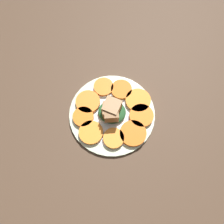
{
  "coord_description": "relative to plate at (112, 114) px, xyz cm",
  "views": [
    {
      "loc": [
        -2.73,
        22.9,
        65.96
      ],
      "look_at": [
        0.0,
        0.0,
        4.1
      ],
      "focal_mm": 35.0,
      "sensor_mm": 36.0,
      "label": 1
    }
  ],
  "objects": [
    {
      "name": "table_slab",
      "position": [
        0.0,
        0.0,
        -1.52
      ],
      "size": [
        120.0,
        120.0,
        2.0
      ],
      "primitive_type": "cube",
      "color": "#4C3828",
      "rests_on": "ground"
    },
    {
      "name": "plate",
      "position": [
        0.0,
        0.0,
        0.0
      ],
      "size": [
        26.39,
        26.39,
        1.05
      ],
      "color": "beige",
      "rests_on": "table_slab"
    },
    {
      "name": "carrot_slice_0",
      "position": [
        -1.42,
        7.91,
        1.23
      ],
      "size": [
        6.15,
        6.15,
        1.29
      ],
      "primitive_type": "cylinder",
      "color": "orange",
      "rests_on": "plate"
    },
    {
      "name": "carrot_slice_1",
      "position": [
        -6.89,
        5.81,
        1.23
      ],
      "size": [
        7.84,
        7.84,
        1.29
      ],
      "primitive_type": "cylinder",
      "color": "orange",
      "rests_on": "plate"
    },
    {
      "name": "carrot_slice_2",
      "position": [
        -8.96,
        -0.11,
        1.23
      ],
      "size": [
        7.32,
        7.32,
        1.29
      ],
      "primitive_type": "cylinder",
      "color": "orange",
      "rests_on": "plate"
    },
    {
      "name": "carrot_slice_3",
      "position": [
        -7.57,
        -4.89,
        1.23
      ],
      "size": [
        7.84,
        7.84,
        1.29
      ],
      "primitive_type": "cylinder",
      "color": "orange",
      "rests_on": "plate"
    },
    {
      "name": "carrot_slice_4",
      "position": [
        -2.04,
        -8.0,
        1.23
      ],
      "size": [
        6.65,
        6.65,
        1.29
      ],
      "primitive_type": "cylinder",
      "color": "orange",
      "rests_on": "plate"
    },
    {
      "name": "carrot_slice_5",
      "position": [
        3.68,
        -8.22,
        1.23
      ],
      "size": [
        6.26,
        6.26,
        1.29
      ],
      "primitive_type": "cylinder",
      "color": "orange",
      "rests_on": "plate"
    },
    {
      "name": "carrot_slice_6",
      "position": [
        7.81,
        -2.55,
        1.23
      ],
      "size": [
        7.54,
        7.54,
        1.29
      ],
      "primitive_type": "cylinder",
      "color": "orange",
      "rests_on": "plate"
    },
    {
      "name": "carrot_slice_7",
      "position": [
        8.44,
        2.49,
        1.23
      ],
      "size": [
        6.32,
        6.32,
        1.29
      ],
      "primitive_type": "cylinder",
      "color": "orange",
      "rests_on": "plate"
    },
    {
      "name": "carrot_slice_8",
      "position": [
        5.39,
        7.01,
        1.23
      ],
      "size": [
        7.13,
        7.13,
        1.29
      ],
      "primitive_type": "cylinder",
      "color": "orange",
      "rests_on": "plate"
    },
    {
      "name": "center_pile",
      "position": [
        0.05,
        0.41,
        3.69
      ],
      "size": [
        8.43,
        7.89,
        6.78
      ],
      "color": "#235128",
      "rests_on": "plate"
    },
    {
      "name": "fork",
      "position": [
        1.43,
        -6.02,
        0.78
      ],
      "size": [
        18.1,
        5.15,
        0.4
      ],
      "rotation": [
        0.0,
        0.0,
        0.19
      ],
      "color": "silver",
      "rests_on": "plate"
    }
  ]
}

